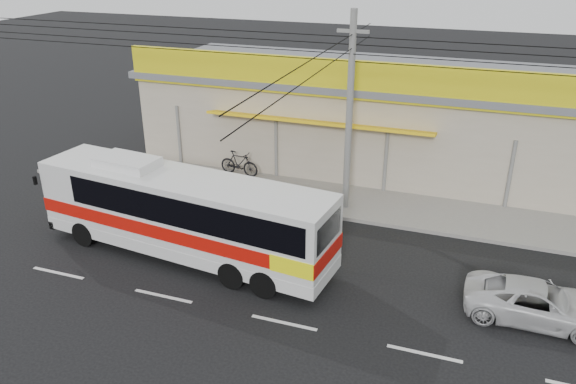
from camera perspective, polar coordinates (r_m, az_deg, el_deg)
name	(u,v)px	position (r m, az deg, el deg)	size (l,w,h in m)	color
ground	(310,278)	(18.62, 2.24, -8.74)	(120.00, 120.00, 0.00)	black
sidewalk	(353,203)	(23.68, 6.59, -1.07)	(30.00, 3.20, 0.15)	gray
lane_markings	(284,323)	(16.68, -0.40, -13.15)	(50.00, 0.12, 0.01)	silver
storefront_building	(381,116)	(28.00, 9.46, 7.65)	(22.60, 9.20, 5.70)	#AA9E89
coach_bus	(187,211)	(19.26, -10.20, -1.93)	(10.90, 3.49, 3.30)	silver
motorbike_red	(200,181)	(24.62, -8.89, 1.12)	(0.59, 1.68, 0.88)	maroon
motorbike_dark	(239,163)	(25.99, -4.99, 2.92)	(0.54, 1.93, 1.16)	black
white_car	(537,302)	(18.02, 24.00, -10.21)	(1.88, 4.09, 1.14)	silver
utility_pole	(352,48)	(21.21, 6.56, 14.33)	(34.00, 14.00, 7.93)	slate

